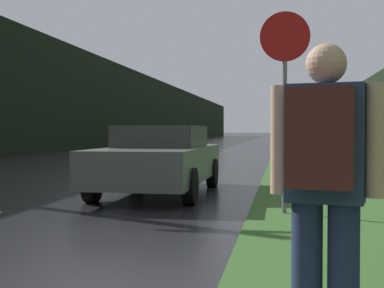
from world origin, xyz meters
name	(u,v)px	position (x,y,z in m)	size (l,w,h in m)	color
grass_verge	(317,147)	(6.80, 40.00, 0.01)	(6.00, 240.00, 0.02)	#386028
lane_stripe_c	(111,180)	(0.00, 12.64, 0.00)	(0.12, 3.00, 0.01)	silver
lane_stripe_d	(169,163)	(0.00, 19.64, 0.00)	(0.12, 3.00, 0.01)	silver
lane_stripe_e	(197,155)	(0.00, 26.64, 0.00)	(0.12, 3.00, 0.01)	silver
treeline_far_side	(136,109)	(-9.80, 50.00, 3.34)	(2.00, 140.00, 6.68)	black
treeline_near_side	(378,112)	(12.80, 50.00, 2.97)	(2.00, 140.00, 5.94)	black
stop_sign	(285,88)	(4.33, 7.67, 1.89)	(0.74, 0.07, 3.03)	slate
hitchhiker_with_backpack	(325,181)	(4.52, 2.46, 0.99)	(0.59, 0.47, 1.72)	#1E2847
car_passing_near	(160,159)	(1.90, 9.91, 0.70)	(1.93, 4.65, 1.35)	#4C514C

